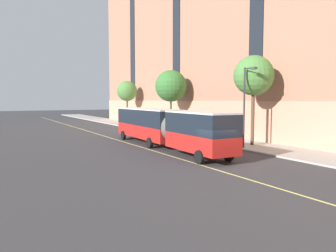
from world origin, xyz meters
TOP-DOWN VIEW (x-y plane):
  - ground_plane at (0.00, 0.00)m, footprint 260.00×260.00m
  - sidewalk at (8.97, 3.00)m, footprint 5.38×160.00m
  - city_bus at (0.94, 9.07)m, footprint 3.52×19.60m
  - parked_car_darkgray_1 at (5.05, 7.06)m, footprint 1.98×4.59m
  - street_tree_mid_block at (8.91, 5.69)m, footprint 3.85×3.85m
  - street_tree_far_uptown at (8.91, 21.67)m, footprint 4.39×4.39m
  - street_tree_far_downtown at (8.91, 37.64)m, footprint 3.66×3.66m
  - street_lamp at (6.88, 4.49)m, footprint 0.36×1.48m
  - lane_centerline at (-0.76, 3.00)m, footprint 0.16×140.00m

SIDE VIEW (x-z plane):
  - ground_plane at x=0.00m, z-range 0.00..0.00m
  - lane_centerline at x=-0.76m, z-range 0.00..0.01m
  - sidewalk at x=8.97m, z-range 0.00..0.15m
  - parked_car_darkgray_1 at x=5.05m, z-range 0.00..1.56m
  - city_bus at x=0.94m, z-range 0.29..3.93m
  - street_lamp at x=6.88m, z-range 0.94..8.26m
  - street_tree_far_downtown at x=8.91m, z-range 2.20..10.03m
  - street_tree_far_uptown at x=8.91m, z-range 2.20..10.71m
  - street_tree_mid_block at x=8.91m, z-range 2.52..11.19m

